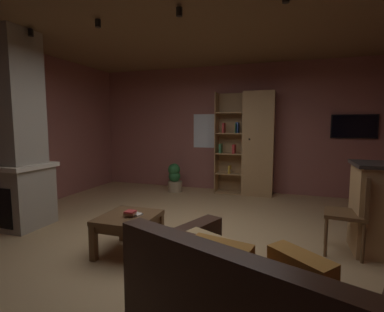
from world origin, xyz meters
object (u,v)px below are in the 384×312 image
(stone_fireplace, at_px, (12,141))
(wall_mounted_tv, at_px, (354,126))
(table_book_1, at_px, (130,214))
(table_book_2, at_px, (130,212))
(coffee_table, at_px, (129,223))
(table_book_0, at_px, (136,214))
(dining_chair, at_px, (353,209))
(potted_floor_plant, at_px, (175,178))
(bookshelf_cabinet, at_px, (254,144))

(stone_fireplace, xyz_separation_m, wall_mounted_tv, (4.94, 3.21, 0.19))
(table_book_1, bearing_deg, table_book_2, 83.05)
(coffee_table, distance_m, table_book_1, 0.13)
(stone_fireplace, bearing_deg, table_book_0, -6.90)
(coffee_table, relative_size, table_book_1, 5.58)
(table_book_2, height_order, dining_chair, dining_chair)
(coffee_table, distance_m, wall_mounted_tv, 4.67)
(coffee_table, xyz_separation_m, potted_floor_plant, (-0.64, 3.03, -0.05))
(bookshelf_cabinet, bearing_deg, table_book_1, -106.72)
(potted_floor_plant, bearing_deg, wall_mounted_tv, 7.54)
(dining_chair, bearing_deg, bookshelf_cabinet, 118.36)
(stone_fireplace, relative_size, potted_floor_plant, 4.47)
(coffee_table, xyz_separation_m, dining_chair, (2.41, 0.75, 0.18))
(table_book_0, relative_size, table_book_2, 1.27)
(bookshelf_cabinet, height_order, wall_mounted_tv, bookshelf_cabinet)
(table_book_0, height_order, potted_floor_plant, potted_floor_plant)
(bookshelf_cabinet, xyz_separation_m, dining_chair, (1.37, -2.54, -0.53))
(dining_chair, bearing_deg, table_book_1, -161.72)
(bookshelf_cabinet, bearing_deg, table_book_2, -106.73)
(table_book_0, bearing_deg, bookshelf_cabinet, 73.50)
(potted_floor_plant, xyz_separation_m, wall_mounted_tv, (3.55, 0.47, 1.13))
(stone_fireplace, height_order, table_book_2, stone_fireplace)
(table_book_2, bearing_deg, dining_chair, 18.16)
(stone_fireplace, distance_m, table_book_2, 2.22)
(potted_floor_plant, bearing_deg, stone_fireplace, -116.87)
(bookshelf_cabinet, xyz_separation_m, table_book_1, (-1.00, -3.32, -0.59))
(stone_fireplace, xyz_separation_m, dining_chair, (4.44, 0.46, -0.71))
(table_book_0, xyz_separation_m, wall_mounted_tv, (2.83, 3.46, 0.98))
(table_book_1, bearing_deg, bookshelf_cabinet, 73.28)
(table_book_1, xyz_separation_m, potted_floor_plant, (-0.68, 3.06, -0.17))
(dining_chair, distance_m, potted_floor_plant, 3.82)
(table_book_0, bearing_deg, wall_mounted_tv, 50.71)
(bookshelf_cabinet, distance_m, table_book_2, 3.51)
(coffee_table, height_order, dining_chair, dining_chair)
(dining_chair, bearing_deg, table_book_0, -163.02)
(table_book_1, bearing_deg, dining_chair, 18.28)
(table_book_0, height_order, table_book_1, table_book_1)
(dining_chair, bearing_deg, wall_mounted_tv, 79.70)
(table_book_1, height_order, dining_chair, dining_chair)
(table_book_0, bearing_deg, table_book_1, -116.26)
(bookshelf_cabinet, bearing_deg, potted_floor_plant, -171.24)
(table_book_1, relative_size, wall_mounted_tv, 0.14)
(potted_floor_plant, bearing_deg, table_book_0, -76.50)
(bookshelf_cabinet, height_order, dining_chair, bookshelf_cabinet)
(stone_fireplace, xyz_separation_m, bookshelf_cabinet, (3.07, 3.00, -0.18))
(table_book_1, distance_m, table_book_2, 0.02)
(bookshelf_cabinet, relative_size, table_book_0, 15.46)
(stone_fireplace, height_order, table_book_0, stone_fireplace)
(table_book_2, distance_m, potted_floor_plant, 3.14)
(table_book_1, xyz_separation_m, table_book_2, (0.00, 0.01, 0.02))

